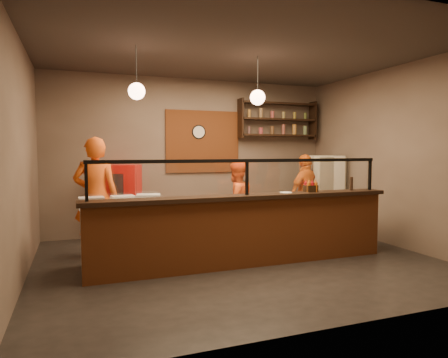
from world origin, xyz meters
name	(u,v)px	position (x,y,z in m)	size (l,w,h in m)	color
floor	(239,261)	(0.00, 0.00, 0.00)	(6.00, 6.00, 0.00)	black
ceiling	(239,51)	(0.00, 0.00, 3.20)	(6.00, 6.00, 0.00)	#39312C
wall_back	(194,156)	(0.00, 2.50, 1.60)	(6.00, 6.00, 0.00)	#6B5B4F
wall_left	(20,159)	(-3.00, 0.00, 1.60)	(5.00, 5.00, 0.00)	#6B5B4F
wall_right	(394,157)	(3.00, 0.00, 1.60)	(5.00, 5.00, 0.00)	#6B5B4F
wall_front	(341,162)	(0.00, -2.50, 1.60)	(6.00, 6.00, 0.00)	#6B5B4F
brick_patch	(203,142)	(0.20, 2.47, 1.90)	(1.60, 0.04, 1.30)	#974920
service_counter	(247,233)	(0.00, -0.30, 0.50)	(4.60, 0.25, 1.00)	#974920
counter_ledge	(247,197)	(0.00, -0.30, 1.03)	(4.70, 0.37, 0.06)	black
worktop_cabinet	(234,231)	(0.00, 0.20, 0.42)	(4.60, 0.75, 0.85)	gray
worktop	(234,203)	(0.00, 0.20, 0.88)	(4.60, 0.75, 0.05)	silver
sneeze_guard	(247,174)	(0.00, -0.30, 1.37)	(4.50, 0.05, 0.52)	white
wall_shelving	(278,120)	(1.90, 2.32, 2.40)	(1.84, 0.28, 0.85)	black
wall_clock	(199,132)	(0.10, 2.46, 2.10)	(0.30, 0.30, 0.04)	black
pendant_left	(137,91)	(-1.50, 0.20, 2.55)	(0.24, 0.24, 0.77)	black
pendant_right	(258,97)	(0.40, 0.20, 2.55)	(0.24, 0.24, 0.77)	black
cook_left	(96,197)	(-2.05, 1.04, 0.96)	(0.70, 0.46, 1.93)	#D45014
cook_mid	(236,202)	(0.40, 1.11, 0.76)	(0.74, 0.58, 1.53)	#ED5216
cook_right	(306,194)	(2.05, 1.38, 0.82)	(0.96, 0.40, 1.63)	orange
fridge	(324,193)	(2.60, 1.55, 0.80)	(0.67, 0.62, 1.60)	beige
red_cooler	(123,202)	(-1.51, 2.15, 0.72)	(0.62, 0.57, 1.44)	#BB110C
pizza_dough	(281,198)	(0.90, 0.31, 0.91)	(0.50, 0.50, 0.01)	beige
prep_tub_a	(148,200)	(-1.35, 0.19, 0.98)	(0.34, 0.27, 0.17)	white
prep_tub_b	(123,201)	(-1.71, 0.21, 0.98)	(0.32, 0.26, 0.16)	white
prep_tub_c	(91,203)	(-2.15, 0.12, 0.98)	(0.33, 0.27, 0.17)	silver
rolling_pin	(116,206)	(-1.82, 0.15, 0.93)	(0.06, 0.06, 0.36)	yellow
condiment_caddy	(311,188)	(1.11, -0.26, 1.11)	(0.19, 0.15, 0.11)	black
pepper_mill	(351,184)	(1.87, -0.28, 1.17)	(0.05, 0.05, 0.22)	black
small_plate	(286,193)	(0.66, -0.28, 1.07)	(0.19, 0.19, 0.01)	silver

